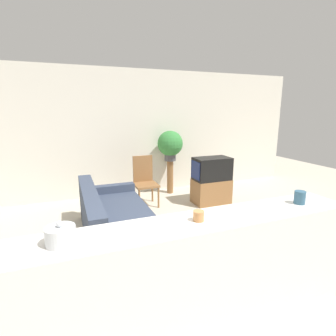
# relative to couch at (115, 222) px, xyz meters

# --- Properties ---
(ground_plane) EXTENTS (14.00, 14.00, 0.00)m
(ground_plane) POSITION_rel_couch_xyz_m (0.38, -1.34, -0.27)
(ground_plane) COLOR beige
(wall_back) EXTENTS (9.00, 0.06, 2.70)m
(wall_back) POSITION_rel_couch_xyz_m (0.38, 2.09, 1.08)
(wall_back) COLOR silver
(wall_back) RESTS_ON ground_plane
(couch) EXTENTS (0.94, 1.98, 0.76)m
(couch) POSITION_rel_couch_xyz_m (0.00, 0.00, 0.00)
(couch) COLOR #384256
(couch) RESTS_ON ground_plane
(tv_stand) EXTENTS (0.73, 0.44, 0.48)m
(tv_stand) POSITION_rel_couch_xyz_m (2.09, 0.84, -0.03)
(tv_stand) COLOR olive
(tv_stand) RESTS_ON ground_plane
(television) EXTENTS (0.73, 0.42, 0.45)m
(television) POSITION_rel_couch_xyz_m (2.08, 0.84, 0.44)
(television) COLOR black
(television) RESTS_ON tv_stand
(wooden_chair) EXTENTS (0.44, 0.44, 0.97)m
(wooden_chair) POSITION_rel_couch_xyz_m (0.81, 1.23, 0.25)
(wooden_chair) COLOR olive
(wooden_chair) RESTS_ON ground_plane
(plant_stand) EXTENTS (0.14, 0.14, 0.75)m
(plant_stand) POSITION_rel_couch_xyz_m (1.55, 1.73, 0.10)
(plant_stand) COLOR olive
(plant_stand) RESTS_ON ground_plane
(potted_plant) EXTENTS (0.56, 0.56, 0.66)m
(potted_plant) POSITION_rel_couch_xyz_m (1.55, 1.73, 0.84)
(potted_plant) COLOR #4C4C51
(potted_plant) RESTS_ON plant_stand
(foreground_counter) EXTENTS (2.95, 0.44, 0.98)m
(foreground_counter) POSITION_rel_couch_xyz_m (0.38, -1.81, 0.22)
(foreground_counter) COLOR white
(foreground_counter) RESTS_ON ground_plane
(decorative_bowl) EXTENTS (0.20, 0.20, 0.17)m
(decorative_bowl) POSITION_rel_couch_xyz_m (-0.65, -1.81, 0.77)
(decorative_bowl) COLOR silver
(decorative_bowl) RESTS_ON foreground_counter
(candle_jar) EXTENTS (0.09, 0.09, 0.08)m
(candle_jar) POSITION_rel_couch_xyz_m (0.38, -1.81, 0.75)
(candle_jar) COLOR #C6844C
(candle_jar) RESTS_ON foreground_counter
(coffee_tin) EXTENTS (0.10, 0.10, 0.12)m
(coffee_tin) POSITION_rel_couch_xyz_m (1.47, -1.81, 0.77)
(coffee_tin) COLOR #335B75
(coffee_tin) RESTS_ON foreground_counter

